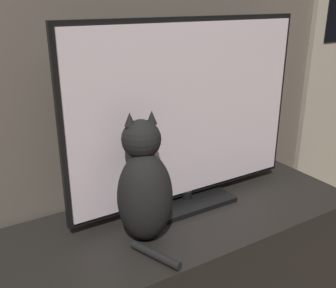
# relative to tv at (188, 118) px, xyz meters

# --- Properties ---
(wall_back) EXTENTS (4.80, 0.05, 2.60)m
(wall_back) POSITION_rel_tv_xyz_m (-0.13, 0.23, 0.41)
(wall_back) COLOR #60564C
(wall_back) RESTS_ON ground_plane
(tv_stand) EXTENTS (1.56, 0.56, 0.53)m
(tv_stand) POSITION_rel_tv_xyz_m (-0.13, -0.09, -0.63)
(tv_stand) COLOR black
(tv_stand) RESTS_ON ground_plane
(tv) EXTENTS (1.01, 0.22, 0.74)m
(tv) POSITION_rel_tv_xyz_m (0.00, 0.00, 0.00)
(tv) COLOR black
(tv) RESTS_ON tv_stand
(cat) EXTENTS (0.23, 0.33, 0.46)m
(cat) POSITION_rel_tv_xyz_m (-0.27, -0.14, -0.17)
(cat) COLOR black
(cat) RESTS_ON tv_stand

